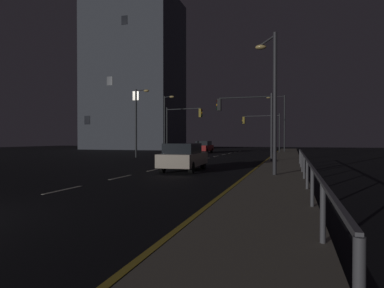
{
  "coord_description": "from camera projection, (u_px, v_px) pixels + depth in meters",
  "views": [
    {
      "loc": [
        7.75,
        -4.59,
        1.79
      ],
      "look_at": [
        0.46,
        18.87,
        1.44
      ],
      "focal_mm": 30.41,
      "sensor_mm": 36.0,
      "label": 1
    }
  ],
  "objects": [
    {
      "name": "ground_plane",
      "position": [
        180.0,
        164.0,
        23.41
      ],
      "size": [
        112.0,
        112.0,
        0.0
      ],
      "primitive_type": "plane",
      "color": "black",
      "rests_on": "ground"
    },
    {
      "name": "sidewalk_right",
      "position": [
        282.0,
        166.0,
        21.31
      ],
      "size": [
        2.54,
        77.0,
        0.14
      ],
      "primitive_type": "cube",
      "color": "gray",
      "rests_on": "ground"
    },
    {
      "name": "lane_markings_center",
      "position": [
        194.0,
        161.0,
        26.76
      ],
      "size": [
        0.14,
        50.0,
        0.01
      ],
      "color": "silver",
      "rests_on": "ground"
    },
    {
      "name": "lane_edge_line",
      "position": [
        265.0,
        161.0,
        26.54
      ],
      "size": [
        0.14,
        53.0,
        0.01
      ],
      "color": "gold",
      "rests_on": "ground"
    },
    {
      "name": "car",
      "position": [
        184.0,
        157.0,
        18.32
      ],
      "size": [
        2.03,
        4.48,
        1.57
      ],
      "color": "beige",
      "rests_on": "ground"
    },
    {
      "name": "car_oncoming",
      "position": [
        203.0,
        147.0,
        42.85
      ],
      "size": [
        1.87,
        4.42,
        1.57
      ],
      "color": "#B71414",
      "rests_on": "ground"
    },
    {
      "name": "traffic_light_far_center",
      "position": [
        246.0,
        113.0,
        25.53
      ],
      "size": [
        4.43,
        0.34,
        5.21
      ],
      "color": "#38383D",
      "rests_on": "sidewalk_right"
    },
    {
      "name": "traffic_light_near_left",
      "position": [
        182.0,
        121.0,
        36.92
      ],
      "size": [
        4.51,
        0.77,
        5.49
      ],
      "color": "#2D3033",
      "rests_on": "ground"
    },
    {
      "name": "traffic_light_near_right",
      "position": [
        262.0,
        125.0,
        42.69
      ],
      "size": [
        5.0,
        0.84,
        4.99
      ],
      "color": "#2D3033",
      "rests_on": "sidewalk_right"
    },
    {
      "name": "street_lamp_across_street",
      "position": [
        272.0,
        90.0,
        15.39
      ],
      "size": [
        1.14,
        1.63,
        6.62
      ],
      "color": "#38383D",
      "rests_on": "sidewalk_right"
    },
    {
      "name": "street_lamp_far_end",
      "position": [
        166.0,
        119.0,
        37.92
      ],
      "size": [
        1.67,
        1.28,
        6.87
      ],
      "color": "#2D3033",
      "rests_on": "ground"
    },
    {
      "name": "street_lamp_corner",
      "position": [
        281.0,
        118.0,
        44.47
      ],
      "size": [
        2.53,
        0.36,
        7.69
      ],
      "color": "#2D3033",
      "rests_on": "sidewalk_right"
    },
    {
      "name": "street_lamp_mid_block",
      "position": [
        138.0,
        116.0,
        31.75
      ],
      "size": [
        1.68,
        0.65,
        6.7
      ],
      "color": "#2D3033",
      "rests_on": "ground"
    },
    {
      "name": "barrier_fence",
      "position": [
        306.0,
        164.0,
        12.23
      ],
      "size": [
        0.09,
        20.79,
        0.98
      ],
      "color": "#59595E",
      "rests_on": "sidewalk_right"
    },
    {
      "name": "building_distant",
      "position": [
        135.0,
        75.0,
        60.58
      ],
      "size": [
        16.37,
        11.92,
        27.55
      ],
      "color": "#4C515B",
      "rests_on": "ground"
    }
  ]
}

